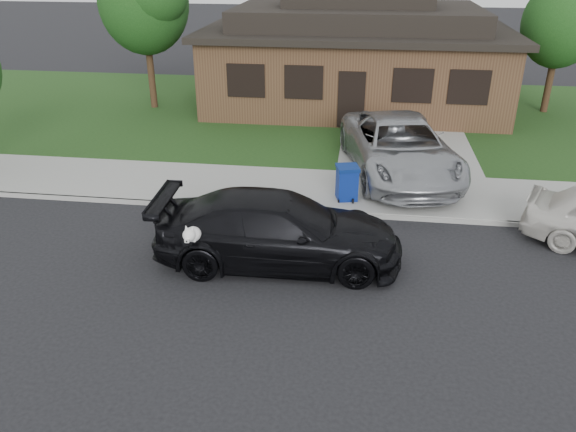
# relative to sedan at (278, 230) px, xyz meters

# --- Properties ---
(ground) EXTENTS (120.00, 120.00, 0.00)m
(ground) POSITION_rel_sedan_xyz_m (-2.75, -0.96, -0.79)
(ground) COLOR black
(ground) RESTS_ON ground
(sidewalk) EXTENTS (60.00, 3.00, 0.12)m
(sidewalk) POSITION_rel_sedan_xyz_m (-2.75, 4.04, -0.73)
(sidewalk) COLOR gray
(sidewalk) RESTS_ON ground
(curb) EXTENTS (60.00, 0.12, 0.12)m
(curb) POSITION_rel_sedan_xyz_m (-2.75, 2.54, -0.73)
(curb) COLOR gray
(curb) RESTS_ON ground
(lawn) EXTENTS (60.00, 13.00, 0.13)m
(lawn) POSITION_rel_sedan_xyz_m (-2.75, 12.04, -0.73)
(lawn) COLOR #193814
(lawn) RESTS_ON ground
(driveway) EXTENTS (4.50, 13.00, 0.14)m
(driveway) POSITION_rel_sedan_xyz_m (3.25, 9.04, -0.72)
(driveway) COLOR gray
(driveway) RESTS_ON ground
(sedan) EXTENTS (5.55, 2.66, 1.58)m
(sedan) POSITION_rel_sedan_xyz_m (0.00, 0.00, 0.00)
(sedan) COLOR black
(sedan) RESTS_ON ground
(minivan) EXTENTS (3.96, 6.52, 1.69)m
(minivan) POSITION_rel_sedan_xyz_m (2.86, 5.48, 0.19)
(minivan) COLOR #A0A3A7
(minivan) RESTS_ON driveway
(recycling_bin) EXTENTS (0.70, 0.70, 0.97)m
(recycling_bin) POSITION_rel_sedan_xyz_m (1.39, 3.38, -0.18)
(recycling_bin) COLOR navy
(recycling_bin) RESTS_ON sidewalk
(house) EXTENTS (12.60, 8.60, 4.65)m
(house) POSITION_rel_sedan_xyz_m (1.25, 14.03, 1.34)
(house) COLOR #422B1C
(house) RESTS_ON ground
(tree_0) EXTENTS (3.78, 3.60, 6.34)m
(tree_0) POSITION_rel_sedan_xyz_m (-7.08, 11.91, 3.69)
(tree_0) COLOR #332114
(tree_0) RESTS_ON ground
(tree_1) EXTENTS (3.15, 3.00, 5.25)m
(tree_1) POSITION_rel_sedan_xyz_m (9.39, 13.43, 2.92)
(tree_1) COLOR #332114
(tree_1) RESTS_ON ground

